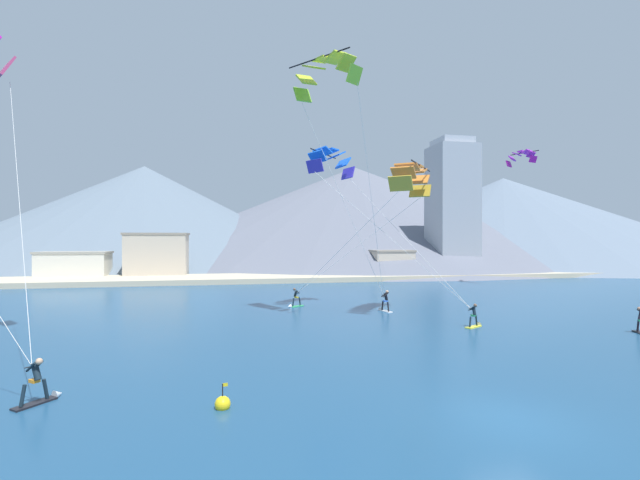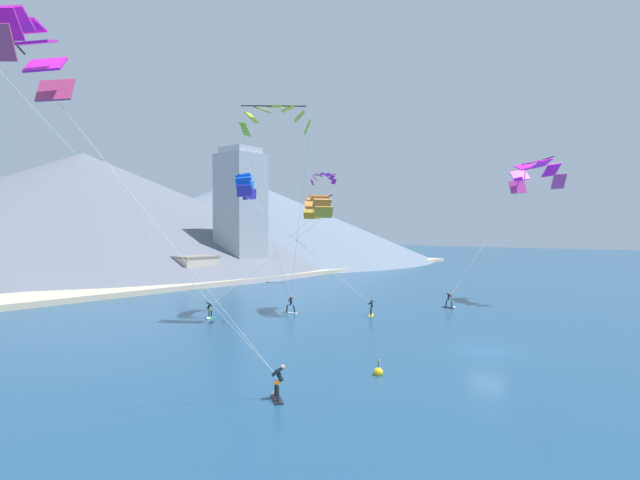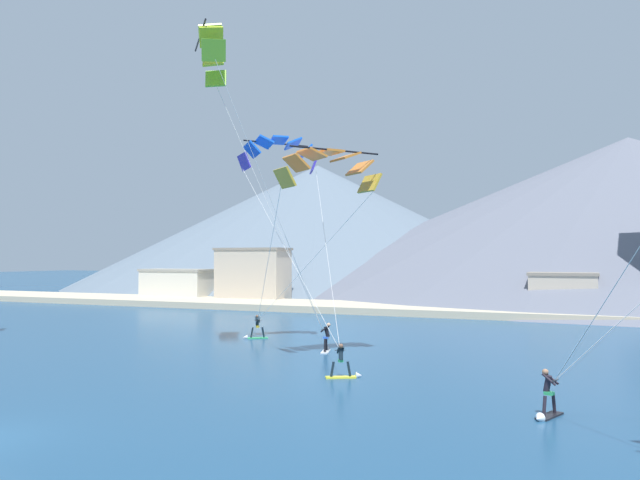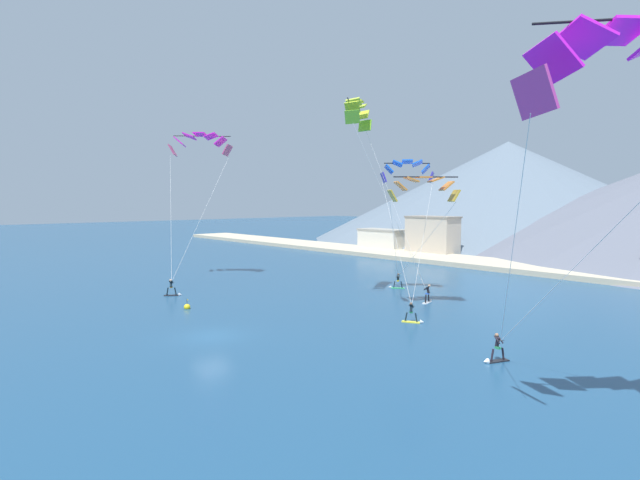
{
  "view_description": "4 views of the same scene",
  "coord_description": "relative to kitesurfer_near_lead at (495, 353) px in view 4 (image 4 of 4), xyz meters",
  "views": [
    {
      "loc": [
        -8.97,
        -12.71,
        6.03
      ],
      "look_at": [
        -3.02,
        18.19,
        5.95
      ],
      "focal_mm": 24.0,
      "sensor_mm": 36.0,
      "label": 1
    },
    {
      "loc": [
        -33.95,
        -12.43,
        8.42
      ],
      "look_at": [
        -3.61,
        11.89,
        7.59
      ],
      "focal_mm": 28.0,
      "sensor_mm": 36.0,
      "label": 2
    },
    {
      "loc": [
        17.56,
        -13.76,
        5.69
      ],
      "look_at": [
        3.76,
        18.46,
        6.69
      ],
      "focal_mm": 35.0,
      "sensor_mm": 36.0,
      "label": 3
    },
    {
      "loc": [
        31.14,
        -17.14,
        9.6
      ],
      "look_at": [
        -1.97,
        11.98,
        6.11
      ],
      "focal_mm": 28.0,
      "sensor_mm": 36.0,
      "label": 4
    }
  ],
  "objects": [
    {
      "name": "race_marker_buoy",
      "position": [
        -25.69,
        -7.05,
        -0.37
      ],
      "size": [
        0.56,
        0.56,
        1.02
      ],
      "color": "yellow",
      "rests_on": "ground"
    },
    {
      "name": "shore_building_harbour_front",
      "position": [
        -37.05,
        44.72,
        2.95
      ],
      "size": [
        9.09,
        4.41,
        6.92
      ],
      "color": "beige",
      "rests_on": "ground"
    },
    {
      "name": "parafoil_kite_far_right",
      "position": [
        -17.3,
        13.09,
        12.21
      ],
      "size": [
        10.25,
        11.45,
        12.46
      ],
      "color": "#392EB3"
    },
    {
      "name": "kitesurfer_mid_center",
      "position": [
        -20.22,
        15.02,
        -0.02
      ],
      "size": [
        1.65,
        1.34,
        1.71
      ],
      "color": "#33B266",
      "rests_on": "ground"
    },
    {
      "name": "kitesurfer_far_right",
      "position": [
        -9.19,
        4.06,
        -0.04
      ],
      "size": [
        1.71,
        1.2,
        1.71
      ],
      "color": "yellow",
      "rests_on": "ground"
    },
    {
      "name": "shoreline_strip",
      "position": [
        -16.18,
        39.75,
        -0.18
      ],
      "size": [
        180.0,
        10.0,
        0.7
      ],
      "primitive_type": "cube",
      "color": "beige",
      "rests_on": "ground"
    },
    {
      "name": "kitesurfer_near_lead",
      "position": [
        0.0,
        0.0,
        0.0
      ],
      "size": [
        0.99,
        1.77,
        1.77
      ],
      "color": "black",
      "rests_on": "ground"
    },
    {
      "name": "kitesurfer_near_trail",
      "position": [
        -32.27,
        -5.28,
        0.05
      ],
      "size": [
        1.38,
        1.62,
        1.81
      ],
      "color": "black",
      "rests_on": "ground"
    },
    {
      "name": "shore_building_promenade_mid",
      "position": [
        -48.37,
        44.56,
        1.59
      ],
      "size": [
        9.58,
        4.43,
        4.21
      ],
      "color": "silver",
      "rests_on": "ground"
    },
    {
      "name": "parafoil_kite_mid_center",
      "position": [
        -11.94,
        8.65,
        10.35
      ],
      "size": [
        10.6,
        9.29,
        10.42
      ],
      "color": "gold"
    },
    {
      "name": "parafoil_kite_near_lead",
      "position": [
        8.22,
        -6.2,
        14.21
      ],
      "size": [
        11.16,
        9.95,
        14.82
      ],
      "color": "#C93C9C"
    },
    {
      "name": "kitesurfer_far_left",
      "position": [
        -13.18,
        11.3,
        0.05
      ],
      "size": [
        0.87,
        1.78,
        1.84
      ],
      "color": "white",
      "rests_on": "ground"
    },
    {
      "name": "ground_plane",
      "position": [
        -16.18,
        -9.9,
        -0.53
      ],
      "size": [
        400.0,
        400.0,
        0.0
      ],
      "primitive_type": "plane",
      "color": "navy"
    },
    {
      "name": "mountain_peak_west_ridge",
      "position": [
        -48.19,
        90.88,
        11.61
      ],
      "size": [
        95.82,
        95.82,
        24.27
      ],
      "color": "slate",
      "rests_on": "ground"
    },
    {
      "name": "parafoil_kite_far_left",
      "position": [
        -18.95,
        7.56,
        17.49
      ],
      "size": [
        8.07,
        6.43,
        17.72
      ],
      "color": "#81CB30"
    },
    {
      "name": "parafoil_kite_near_trail",
      "position": [
        -40.75,
        2.51,
        16.19
      ],
      "size": [
        11.46,
        11.34,
        16.46
      ],
      "color": "#B63C6B"
    }
  ]
}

